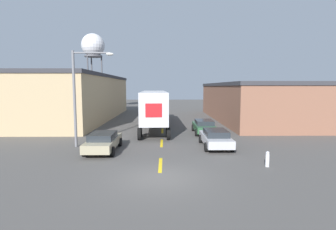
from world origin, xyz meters
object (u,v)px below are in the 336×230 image
parked_car_right_near (215,138)px  fire_hydrant (267,159)px  water_tower (93,47)px  street_lamp (80,90)px  parked_car_left_near (103,141)px  parked_car_right_mid (204,126)px  semi_truck (154,106)px

parked_car_right_near → fire_hydrant: 5.29m
water_tower → street_lamp: (8.03, -33.97, -8.23)m
parked_car_right_near → parked_car_left_near: 8.19m
parked_car_right_mid → water_tower: bearing=122.5°
street_lamp → fire_hydrant: street_lamp is taller
parked_car_left_near → parked_car_right_near: bearing=8.3°
parked_car_right_mid → water_tower: (-18.09, 28.42, 11.75)m
parked_car_left_near → fire_hydrant: bearing=-20.2°
parked_car_right_mid → water_tower: size_ratio=0.31×
fire_hydrant → parked_car_left_near: bearing=159.8°
semi_truck → parked_car_left_near: semi_truck is taller
semi_truck → street_lamp: 10.86m
parked_car_right_near → street_lamp: bearing=178.8°
parked_car_right_mid → water_tower: 35.68m
water_tower → fire_hydrant: 45.55m
semi_truck → parked_car_right_near: size_ratio=3.40×
semi_truck → parked_car_right_near: semi_truck is taller
semi_truck → parked_car_right_near: (4.99, -9.64, -1.72)m
semi_truck → fire_hydrant: bearing=-66.5°
parked_car_right_near → water_tower: water_tower is taller
semi_truck → parked_car_right_mid: 6.55m
parked_car_left_near → semi_truck: bearing=73.9°
parked_car_right_near → fire_hydrant: bearing=-67.7°
parked_car_right_near → parked_car_left_near: bearing=-171.7°
parked_car_right_near → water_tower: (-18.09, 34.17, 11.75)m
parked_car_right_near → parked_car_right_mid: size_ratio=1.00×
semi_truck → street_lamp: bearing=-120.4°
water_tower → fire_hydrant: size_ratio=16.86×
semi_truck → fire_hydrant: size_ratio=17.87×
parked_car_left_near → water_tower: (-9.99, 35.35, 11.75)m
fire_hydrant → street_lamp: bearing=157.1°
parked_car_right_near → street_lamp: 10.66m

